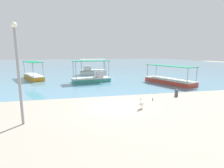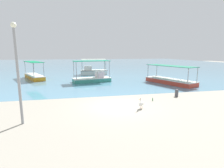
# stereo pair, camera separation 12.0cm
# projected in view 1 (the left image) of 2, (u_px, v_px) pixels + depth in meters

# --- Properties ---
(ground) EXTENTS (120.00, 120.00, 0.00)m
(ground) POSITION_uv_depth(u_px,v_px,m) (117.00, 106.00, 12.57)
(ground) COLOR gray
(harbor_water) EXTENTS (110.00, 90.00, 0.00)m
(harbor_water) POSITION_uv_depth(u_px,v_px,m) (82.00, 64.00, 58.71)
(harbor_water) COLOR teal
(harbor_water) RESTS_ON ground
(fishing_boat_far_left) EXTENTS (3.96, 6.27, 2.52)m
(fishing_boat_far_left) POSITION_uv_depth(u_px,v_px,m) (33.00, 76.00, 25.43)
(fishing_boat_far_left) COLOR orange
(fishing_boat_far_left) RESTS_ON harbor_water
(fishing_boat_near_right) EXTENTS (4.17, 6.85, 2.23)m
(fishing_boat_near_right) POSITION_uv_depth(u_px,v_px,m) (169.00, 80.00, 21.78)
(fishing_boat_near_right) COLOR #C53E2D
(fishing_boat_near_right) RESTS_ON harbor_water
(fishing_boat_near_left) EXTENTS (4.65, 2.07, 2.66)m
(fishing_boat_near_left) POSITION_uv_depth(u_px,v_px,m) (92.00, 71.00, 30.88)
(fishing_boat_near_left) COLOR white
(fishing_boat_near_left) RESTS_ON harbor_water
(fishing_boat_center) EXTENTS (5.14, 2.82, 2.77)m
(fishing_boat_center) POSITION_uv_depth(u_px,v_px,m) (92.00, 78.00, 22.92)
(fishing_boat_center) COLOR teal
(fishing_boat_center) RESTS_ON harbor_water
(pelican) EXTENTS (0.65, 0.64, 0.80)m
(pelican) POSITION_uv_depth(u_px,v_px,m) (142.00, 103.00, 11.97)
(pelican) COLOR #E0997A
(pelican) RESTS_ON ground
(lamp_post) EXTENTS (0.28, 0.28, 5.28)m
(lamp_post) POSITION_uv_depth(u_px,v_px,m) (18.00, 69.00, 8.90)
(lamp_post) COLOR gray
(lamp_post) RESTS_ON ground
(mooring_bollard) EXTENTS (0.31, 0.31, 0.66)m
(mooring_bollard) POSITION_uv_depth(u_px,v_px,m) (176.00, 93.00, 15.34)
(mooring_bollard) COLOR #47474C
(mooring_bollard) RESTS_ON ground
(glass_bottle) EXTENTS (0.07, 0.07, 0.27)m
(glass_bottle) POSITION_uv_depth(u_px,v_px,m) (153.00, 99.00, 13.97)
(glass_bottle) COLOR #3F7F4C
(glass_bottle) RESTS_ON ground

